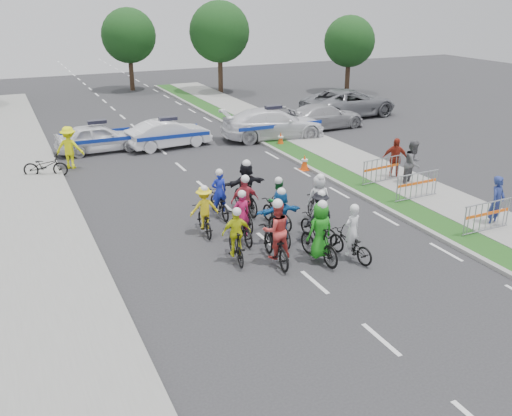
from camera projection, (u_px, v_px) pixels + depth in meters
name	position (u px, v px, depth m)	size (l,w,h in m)	color
ground	(315.00, 282.00, 15.52)	(90.00, 90.00, 0.00)	#28282B
curb_right	(365.00, 197.00, 21.73)	(0.20, 60.00, 0.12)	gray
grass_strip	(380.00, 195.00, 22.01)	(1.20, 60.00, 0.11)	#224717
sidewalk_right	(417.00, 188.00, 22.71)	(2.40, 60.00, 0.13)	gray
sidewalk_left	(45.00, 251.00, 17.21)	(3.00, 60.00, 0.13)	gray
rider_0	(351.00, 241.00, 16.67)	(0.94, 1.81, 1.76)	black
rider_1	(320.00, 238.00, 16.48)	(0.85, 1.87, 1.93)	black
rider_2	(276.00, 239.00, 16.41)	(0.90, 2.02, 2.00)	black
rider_3	(236.00, 240.00, 16.54)	(0.90, 1.67, 1.70)	black
rider_4	(319.00, 221.00, 17.88)	(1.04, 1.77, 1.72)	black
rider_5	(280.00, 220.00, 17.70)	(1.50, 1.79, 1.85)	black
rider_6	(241.00, 224.00, 17.89)	(0.61, 1.70, 1.73)	black
rider_7	(318.00, 205.00, 19.07)	(0.84, 1.81, 1.85)	black
rider_8	(277.00, 208.00, 18.99)	(0.81, 1.79, 1.77)	black
rider_9	(244.00, 208.00, 18.82)	(0.98, 1.84, 1.89)	black
rider_10	(204.00, 214.00, 18.44)	(0.98, 1.69, 1.68)	black
rider_11	(246.00, 191.00, 20.12)	(1.59, 1.90, 1.98)	black
rider_12	(219.00, 200.00, 19.88)	(0.62, 1.73, 1.76)	black
police_car_0	(98.00, 138.00, 27.89)	(1.66, 4.13, 1.41)	white
police_car_1	(169.00, 134.00, 28.69)	(1.47, 4.21, 1.39)	white
police_car_2	(273.00, 124.00, 30.35)	(2.26, 5.56, 1.61)	white
civilian_sedan	(324.00, 116.00, 32.64)	(1.97, 4.84, 1.40)	#A7A7AC
civilian_suv	(349.00, 103.00, 35.72)	(2.86, 6.21, 1.72)	slate
spectator_0	(497.00, 202.00, 18.92)	(0.64, 0.42, 1.76)	navy
spectator_1	(413.00, 163.00, 22.90)	(0.91, 0.71, 1.87)	#515055
spectator_2	(395.00, 159.00, 23.67)	(1.05, 0.44, 1.79)	maroon
marshal_hiviz	(69.00, 148.00, 25.19)	(1.22, 0.70, 1.89)	#F6FF0D
barrier_0	(487.00, 218.00, 18.40)	(2.00, 0.50, 1.12)	#A5A8AD
barrier_1	(417.00, 187.00, 21.31)	(2.00, 0.50, 1.12)	#A5A8AD
barrier_2	(381.00, 171.00, 23.18)	(2.00, 0.50, 1.12)	#A5A8AD
cone_0	(305.00, 163.00, 25.14)	(0.40, 0.40, 0.70)	#F24C0C
cone_1	(281.00, 139.00, 29.12)	(0.40, 0.40, 0.70)	#F24C0C
parked_bike	(45.00, 166.00, 24.18)	(0.64, 1.84, 0.97)	black
tree_1	(220.00, 32.00, 42.88)	(4.55, 4.55, 6.82)	#382619
tree_2	(349.00, 41.00, 43.25)	(3.85, 3.85, 5.77)	#382619
tree_4	(129.00, 36.00, 44.06)	(4.20, 4.20, 6.30)	#382619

